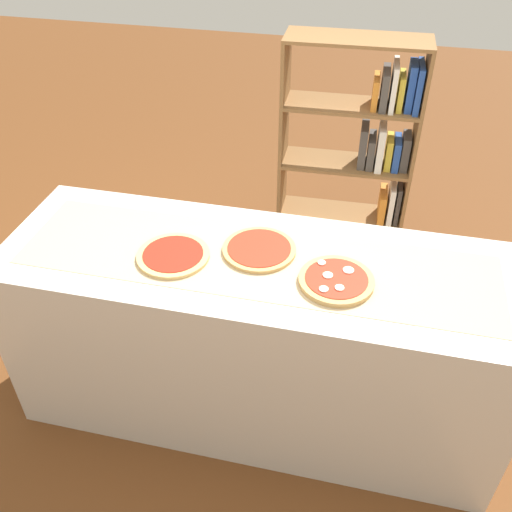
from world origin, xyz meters
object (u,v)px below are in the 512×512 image
pizza_plain_1 (259,249)px  bookshelf (363,167)px  pizza_mozzarella_2 (336,280)px  pizza_plain_0 (173,255)px

pizza_plain_1 → bookshelf: size_ratio=0.21×
pizza_plain_1 → pizza_mozzarella_2: bearing=-21.2°
pizza_plain_1 → bookshelf: bookshelf is taller
pizza_plain_1 → pizza_mozzarella_2: 0.36m
pizza_plain_1 → bookshelf: bearing=73.1°
pizza_plain_0 → pizza_mozzarella_2: size_ratio=1.02×
pizza_plain_0 → bookshelf: size_ratio=0.21×
pizza_mozzarella_2 → pizza_plain_1: bearing=158.8°
pizza_plain_0 → bookshelf: 1.49m
pizza_plain_1 → bookshelf: (0.36, 1.19, -0.22)m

